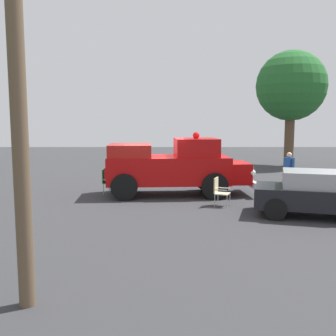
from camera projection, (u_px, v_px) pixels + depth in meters
ground_plane at (154, 195)px, 15.72m from camera, size 60.00×60.00×0.00m
vintage_fire_truck at (174, 166)px, 15.63m from camera, size 2.65×6.08×2.59m
classic_hot_rod at (325, 194)px, 12.01m from camera, size 2.96×4.70×1.46m
lawn_chair_near_truck at (108, 180)px, 15.94m from camera, size 0.65×0.65×1.02m
lawn_chair_spare at (219, 190)px, 13.64m from camera, size 0.64×0.64×1.02m
spectator_seated at (111, 177)px, 15.87m from camera, size 0.56×0.64×1.29m
spectator_standing at (289, 168)px, 16.81m from camera, size 0.64×0.38×1.68m
oak_tree_left at (291, 87)px, 25.36m from camera, size 4.63×4.63×7.70m
utility_pole at (16, 58)px, 5.81m from camera, size 1.66×0.59×7.65m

